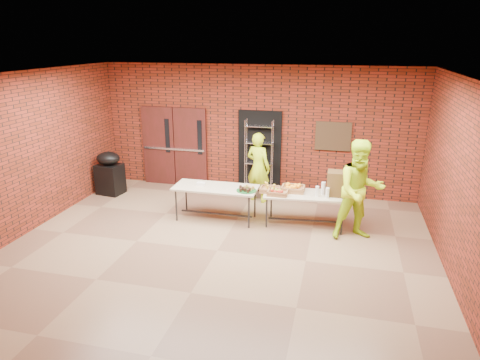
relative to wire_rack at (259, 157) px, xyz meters
name	(u,v)px	position (x,y,z in m)	size (l,w,h in m)	color
room	(216,169)	(-0.11, -3.32, 0.65)	(8.08, 7.08, 3.28)	brown
double_doors	(175,147)	(-2.31, 0.12, 0.11)	(1.78, 0.12, 2.10)	#481414
dark_doorway	(260,152)	(-0.01, 0.14, 0.10)	(1.10, 0.06, 2.10)	black
bronze_plaque	(333,136)	(1.79, 0.13, 0.60)	(0.85, 0.04, 0.70)	#402F19
wire_rack	(259,157)	(0.00, 0.00, 0.00)	(0.69, 0.23, 1.89)	silver
table_left	(216,190)	(-0.57, -1.88, -0.26)	(1.82, 0.76, 0.75)	#C0B192
table_right	(306,196)	(1.36, -1.77, -0.29)	(1.80, 0.89, 0.71)	#C0B192
basket_bananas	(270,189)	(0.61, -1.83, -0.18)	(0.41, 0.32, 0.13)	#A87543
basket_oranges	(293,188)	(1.08, -1.68, -0.17)	(0.47, 0.37, 0.15)	#A87543
basket_apples	(278,192)	(0.80, -1.97, -0.18)	(0.41, 0.32, 0.13)	#A87543
muffin_tray	(246,189)	(0.14, -1.98, -0.15)	(0.42, 0.42, 0.11)	#155221
napkin_box	(201,184)	(-0.91, -1.85, -0.17)	(0.19, 0.12, 0.06)	white
coffee_dispenser	(337,183)	(1.97, -1.69, 0.02)	(0.39, 0.35, 0.51)	#50371B
cup_stack_front	(317,191)	(1.59, -1.87, -0.12)	(0.07, 0.07, 0.22)	white
cup_stack_mid	(327,193)	(1.80, -1.91, -0.12)	(0.07, 0.07, 0.22)	white
cup_stack_back	(323,188)	(1.71, -1.71, -0.10)	(0.09, 0.09, 0.26)	white
covered_grill	(110,173)	(-3.66, -0.96, -0.40)	(0.66, 0.58, 1.10)	black
volunteer_woman	(258,167)	(0.10, -0.57, -0.10)	(0.62, 0.41, 1.70)	#C6F41B
volunteer_man	(360,190)	(2.42, -2.11, 0.05)	(0.97, 0.75, 1.99)	#C6F41B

